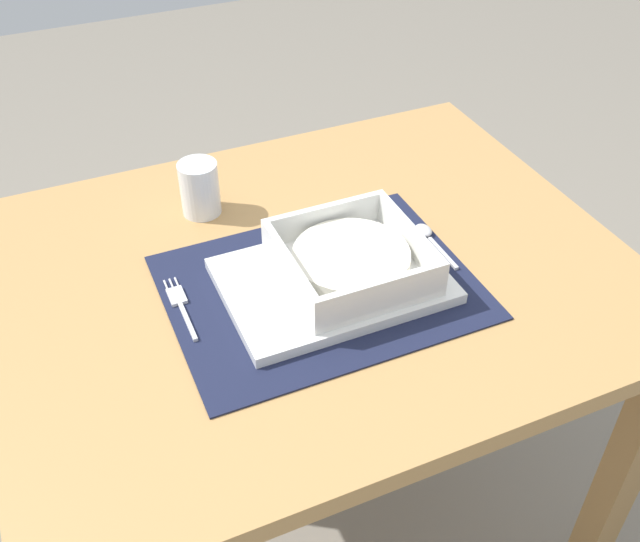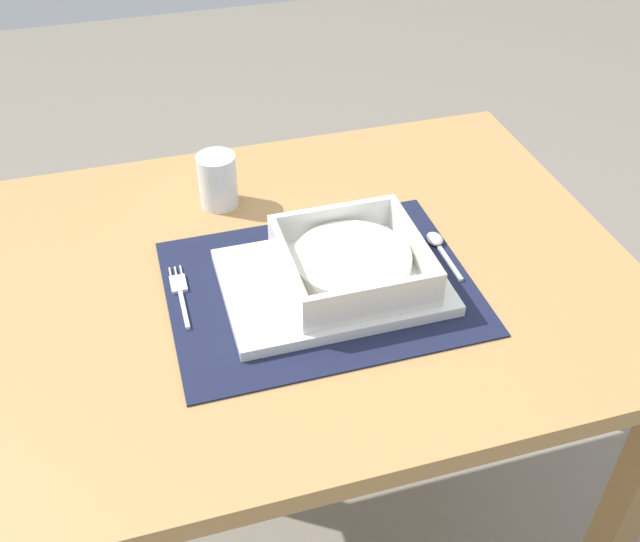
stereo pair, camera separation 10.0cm
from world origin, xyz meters
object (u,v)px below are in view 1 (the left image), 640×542
butter_knife (418,252)px  drinking_glass (200,191)px  fork (180,303)px  spoon (428,235)px  porridge_bowl (351,261)px  dining_table (312,319)px

butter_knife → drinking_glass: (-0.26, 0.23, 0.03)m
fork → drinking_glass: (0.09, 0.20, 0.03)m
spoon → porridge_bowl: bearing=-162.2°
butter_knife → fork: bearing=171.2°
fork → butter_knife: size_ratio=0.96×
fork → spoon: spoon is taller
fork → butter_knife: 0.35m
spoon → butter_knife: size_ratio=0.81×
fork → spoon: size_ratio=1.19×
dining_table → porridge_bowl: 0.16m
porridge_bowl → fork: size_ratio=1.45×
fork → drinking_glass: drinking_glass is taller
fork → drinking_glass: bearing=62.6°
fork → spoon: (0.38, -0.00, 0.00)m
dining_table → fork: size_ratio=6.88×
dining_table → fork: bearing=-177.3°
fork → drinking_glass: 0.23m
porridge_bowl → drinking_glass: (-0.14, 0.25, -0.00)m
dining_table → drinking_glass: drinking_glass is taller
dining_table → spoon: spoon is taller
dining_table → drinking_glass: (-0.11, 0.19, 0.14)m
porridge_bowl → butter_knife: porridge_bowl is taller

